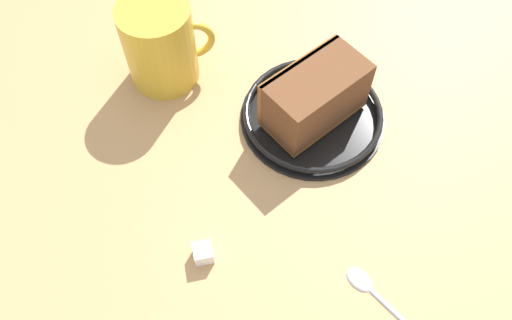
# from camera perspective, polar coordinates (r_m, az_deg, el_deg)

# --- Properties ---
(ground_plane) EXTENTS (1.31, 1.31, 0.04)m
(ground_plane) POSITION_cam_1_polar(r_m,az_deg,el_deg) (0.61, -3.09, 0.63)
(ground_plane) COLOR tan
(small_plate) EXTENTS (0.17, 0.17, 0.02)m
(small_plate) POSITION_cam_1_polar(r_m,az_deg,el_deg) (0.61, 6.27, 4.98)
(small_plate) COLOR black
(small_plate) RESTS_ON ground_plane
(cake_slice) EXTENTS (0.12, 0.07, 0.07)m
(cake_slice) POSITION_cam_1_polar(r_m,az_deg,el_deg) (0.59, 6.41, 7.17)
(cake_slice) COLOR brown
(cake_slice) RESTS_ON small_plate
(tea_mug) EXTENTS (0.11, 0.08, 0.11)m
(tea_mug) POSITION_cam_1_polar(r_m,az_deg,el_deg) (0.63, -10.83, 12.35)
(tea_mug) COLOR gold
(tea_mug) RESTS_ON ground_plane
(teaspoon) EXTENTS (0.03, 0.13, 0.01)m
(teaspoon) POSITION_cam_1_polar(r_m,az_deg,el_deg) (0.53, 13.25, -14.30)
(teaspoon) COLOR silver
(teaspoon) RESTS_ON ground_plane
(sugar_cube) EXTENTS (0.03, 0.03, 0.02)m
(sugar_cube) POSITION_cam_1_polar(r_m,az_deg,el_deg) (0.53, -5.84, -10.17)
(sugar_cube) COLOR white
(sugar_cube) RESTS_ON ground_plane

